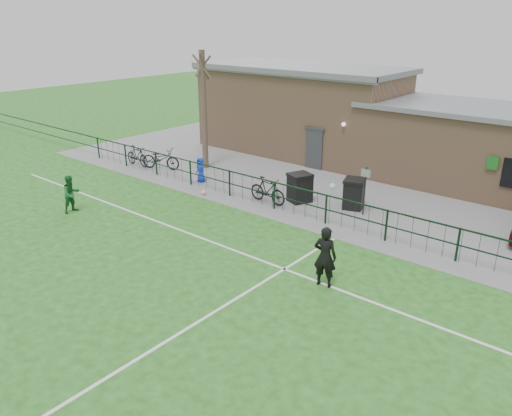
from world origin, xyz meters
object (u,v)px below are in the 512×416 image
Objects in this scene: bicycle_d at (268,190)px; ball_ground at (204,193)px; bicycle_c at (161,159)px; wheelie_bin_left at (300,189)px; bicycle_b at (137,156)px; bare_tree at (204,111)px; outfield_player at (72,194)px; wheelie_bin_right at (354,195)px; sign_post at (365,191)px; spectator_child at (201,170)px.

bicycle_d reaches higher than ball_ground.
ball_ground is at bearing -129.38° from bicycle_c.
wheelie_bin_left is 9.94m from bicycle_b.
outfield_player is (0.32, -7.99, -2.23)m from bare_tree.
bicycle_b is 1.15× the size of outfield_player.
bicycle_d is (7.48, -0.46, 0.01)m from bicycle_c.
bicycle_d is 3.07m from ball_ground.
wheelie_bin_right is 12.19m from bicycle_b.
sign_post is at bearing -51.16° from wheelie_bin_right.
bicycle_b is at bearing 169.90° from ball_ground.
ball_ground is at bearing -97.99° from bicycle_b.
outfield_player is (-8.67, -7.67, 0.16)m from wheelie_bin_right.
ball_ground is (-6.69, -2.38, -0.90)m from sign_post.
sign_post is 12.84m from bicycle_b.
sign_post is at bearing 19.61° from ball_ground.
sign_post is 0.95× the size of bicycle_c.
bicycle_c is (-8.44, -0.55, -0.03)m from wheelie_bin_left.
ball_ground is at bearing -46.42° from bare_tree.
wheelie_bin_left is at bearing -9.34° from bare_tree.
bicycle_c is at bearing 162.26° from ball_ground.
bicycle_c is (-1.62, -1.67, -2.43)m from bare_tree.
wheelie_bin_right is at bearing -48.54° from outfield_player.
wheelie_bin_right is 0.56× the size of bicycle_c.
spectator_child reaches higher than ball_ground.
outfield_player reaches higher than bicycle_c.
bare_tree reaches higher than wheelie_bin_right.
wheelie_bin_left is at bearing 20.87° from spectator_child.
sign_post reaches higher than spectator_child.
ball_ground is (-2.86, -1.01, -0.47)m from bicycle_d.
outfield_player is at bearing -87.70° from bare_tree.
ball_ground is (-3.82, -2.03, -0.49)m from wheelie_bin_left.
bicycle_c is 1.12× the size of bicycle_d.
sign_post is at bearing 20.48° from spectator_child.
ball_ground is (6.07, -1.08, -0.44)m from bicycle_b.
wheelie_bin_right is 0.92m from sign_post.
bicycle_b is at bearing 29.79° from outfield_player.
wheelie_bin_right is (8.99, -0.32, -2.39)m from bare_tree.
bicycle_d reaches higher than bicycle_c.
wheelie_bin_left reaches higher than ball_ground.
wheelie_bin_right reaches higher than wheelie_bin_left.
wheelie_bin_right is 10.69m from bicycle_c.
outfield_player reaches higher than wheelie_bin_right.
wheelie_bin_left is 2.32m from wheelie_bin_right.
bicycle_b is 1.48× the size of spectator_child.
bare_tree is at bearing 159.44° from wheelie_bin_right.
bare_tree is 3.41m from spectator_child.
wheelie_bin_left is 8.46m from bicycle_c.
bicycle_c is 1.36× the size of outfield_player.
spectator_child is (3.17, -0.21, 0.05)m from bicycle_c.
wheelie_bin_left is at bearing -178.22° from wheelie_bin_right.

